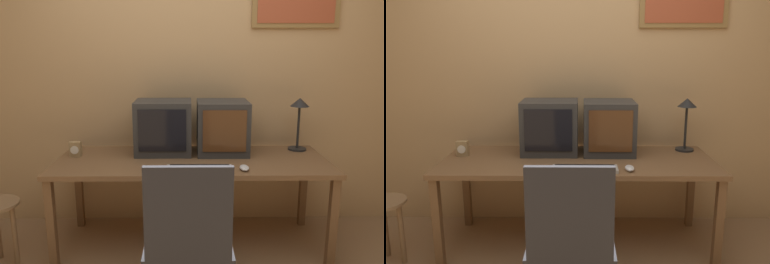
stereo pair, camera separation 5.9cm
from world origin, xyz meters
TOP-DOWN VIEW (x-y plane):
  - wall_back at (0.01, 1.45)m, footprint 8.00×0.08m
  - desk at (0.00, 0.95)m, footprint 2.03×0.77m
  - monitor_left at (-0.22, 1.13)m, footprint 0.44×0.35m
  - monitor_right at (0.24, 1.13)m, footprint 0.40×0.37m
  - keyboard_main at (0.05, 0.68)m, footprint 0.45×0.14m
  - mouse_near_keyboard at (0.36, 0.68)m, footprint 0.06×0.11m
  - desk_clock at (-0.90, 1.03)m, footprint 0.09×0.05m
  - desk_lamp at (0.87, 1.20)m, footprint 0.15×0.15m
  - office_chair at (-0.03, 0.10)m, footprint 0.50×0.50m

SIDE VIEW (x-z plane):
  - office_chair at x=-0.03m, z-range -0.07..0.90m
  - desk at x=0.00m, z-range 0.29..0.99m
  - keyboard_main at x=0.05m, z-range 0.70..0.73m
  - mouse_near_keyboard at x=0.36m, z-range 0.70..0.74m
  - desk_clock at x=-0.90m, z-range 0.70..0.82m
  - monitor_right at x=0.24m, z-range 0.71..1.12m
  - monitor_left at x=-0.22m, z-range 0.71..1.12m
  - desk_lamp at x=0.87m, z-range 0.81..1.23m
  - wall_back at x=0.01m, z-range 0.01..2.61m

